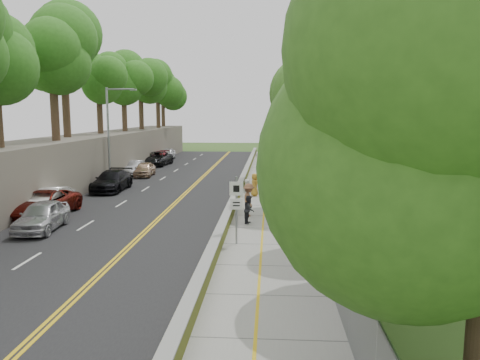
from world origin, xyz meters
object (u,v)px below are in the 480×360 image
Objects in this scene: car_0 at (42,216)px; concrete_block at (310,241)px; car_1 at (47,201)px; person_far at (287,166)px; painter_0 at (255,185)px; streetlight at (111,129)px; signpost at (236,203)px; construction_barrel at (284,170)px; car_2 at (43,204)px.

concrete_block is at bearing -17.27° from car_0.
car_0 is 0.94× the size of car_1.
painter_0 is at bearing 78.78° from person_far.
person_far is at bearing 25.78° from streetlight.
concrete_block is at bearing -24.45° from car_1.
streetlight is 1.73× the size of car_1.
signpost is 1.87× the size of person_far.
car_0 is (-12.90, -22.77, 0.32)m from construction_barrel.
signpost is 0.71× the size of car_0.
person_far is at bearing 50.72° from car_1.
car_1 is at bearing 155.95° from concrete_block.
construction_barrel is at bearing 90.88° from concrete_block.
car_2 is (-11.53, 5.06, -1.18)m from signpost.
construction_barrel is at bearing 28.08° from streetlight.
construction_barrel is 0.19× the size of car_0.
person_far is (0.30, -0.58, 0.42)m from construction_barrel.
streetlight is at bearing -151.92° from construction_barrel.
concrete_block is 15.94m from car_2.
signpost reaches higher than painter_0.
person_far is (14.68, 19.04, 0.10)m from car_2.
car_1 is (-14.90, 6.65, 0.32)m from concrete_block.
signpost reaches higher than concrete_block.
concrete_block is at bearing -89.12° from construction_barrel.
streetlight is at bearing 94.40° from car_2.
streetlight is at bearing 65.72° from painter_0.
car_2 is (0.12, -0.69, -0.02)m from car_1.
streetlight is 4.83× the size of person_far.
car_0 is at bearing 168.05° from concrete_block.
streetlight is 20.72m from signpost.
person_far is at bearing 90.23° from concrete_block.
person_far reaches higher than painter_0.
streetlight is 1.83× the size of car_0.
construction_barrel is at bearing 83.40° from signpost.
car_2 is at bearing 156.31° from signpost.
signpost is 24.33m from person_far.
streetlight is at bearing 90.21° from car_0.
concrete_block is 0.80× the size of painter_0.
car_0 is 2.64× the size of person_far.
streetlight reaches higher than painter_0.
signpost is at bearing -16.09° from car_0.
concrete_block reaches higher than construction_barrel.
painter_0 is (12.05, 6.71, 0.06)m from car_1.
concrete_block is (14.76, -17.92, -4.16)m from streetlight.
person_far is (-0.10, 25.00, 0.40)m from concrete_block.
car_1 is 0.87× the size of car_2.
signpost is 12.65m from car_2.
concrete_block is 0.78× the size of person_far.
streetlight is 6.16× the size of concrete_block.
car_2 is (-14.78, 5.96, 0.30)m from concrete_block.
construction_barrel is at bearing 52.15° from car_1.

